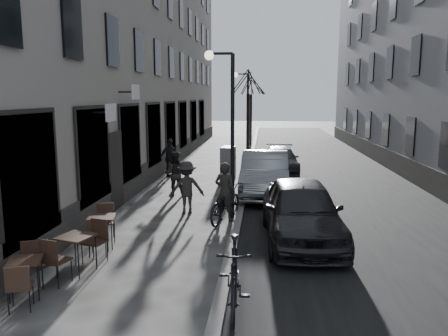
% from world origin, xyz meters
% --- Properties ---
extents(ground, '(120.00, 120.00, 0.00)m').
position_xyz_m(ground, '(0.00, 0.00, 0.00)').
color(ground, '#32302E').
rests_on(ground, ground).
extents(road, '(7.30, 60.00, 0.00)m').
position_xyz_m(road, '(3.85, 16.00, 0.00)').
color(road, black).
rests_on(road, ground).
extents(kerb, '(0.25, 60.00, 0.12)m').
position_xyz_m(kerb, '(0.20, 16.00, 0.06)').
color(kerb, slate).
rests_on(kerb, ground).
extents(building_left, '(4.00, 35.00, 16.00)m').
position_xyz_m(building_left, '(-6.00, 16.50, 8.00)').
color(building_left, gray).
rests_on(building_left, ground).
extents(building_right, '(4.00, 35.00, 16.00)m').
position_xyz_m(building_right, '(9.50, 16.50, 8.00)').
color(building_right, gray).
rests_on(building_right, ground).
extents(streetlamp_near, '(0.90, 0.28, 5.09)m').
position_xyz_m(streetlamp_near, '(-0.17, 6.00, 3.16)').
color(streetlamp_near, black).
rests_on(streetlamp_near, ground).
extents(streetlamp_far, '(0.90, 0.28, 5.09)m').
position_xyz_m(streetlamp_far, '(-0.17, 18.00, 3.16)').
color(streetlamp_far, black).
rests_on(streetlamp_far, ground).
extents(tree_near, '(2.40, 2.40, 5.70)m').
position_xyz_m(tree_near, '(-0.10, 21.00, 4.66)').
color(tree_near, black).
rests_on(tree_near, ground).
extents(tree_far, '(2.40, 2.40, 5.70)m').
position_xyz_m(tree_far, '(-0.10, 27.00, 4.66)').
color(tree_far, black).
rests_on(tree_far, ground).
extents(bistro_set_a, '(0.87, 1.51, 0.87)m').
position_xyz_m(bistro_set_a, '(-3.49, 0.26, 0.45)').
color(bistro_set_a, black).
rests_on(bistro_set_a, ground).
extents(bistro_set_b, '(0.90, 1.71, 0.98)m').
position_xyz_m(bistro_set_b, '(-3.01, 1.45, 0.50)').
color(bistro_set_b, black).
rests_on(bistro_set_b, ground).
extents(bistro_set_c, '(0.78, 1.65, 0.94)m').
position_xyz_m(bistro_set_c, '(-3.07, 3.06, 0.48)').
color(bistro_set_c, black).
rests_on(bistro_set_c, ground).
extents(sign_board, '(0.50, 0.63, 0.98)m').
position_xyz_m(sign_board, '(-4.01, 1.71, 0.40)').
color(sign_board, black).
rests_on(sign_board, ground).
extents(utility_cabinet, '(0.67, 1.06, 1.49)m').
position_xyz_m(utility_cabinet, '(-0.67, 12.51, 0.75)').
color(utility_cabinet, slate).
rests_on(utility_cabinet, ground).
extents(bicycle, '(1.34, 2.23, 1.11)m').
position_xyz_m(bicycle, '(-0.20, 5.69, 0.55)').
color(bicycle, black).
rests_on(bicycle, ground).
extents(cyclist_rider, '(0.76, 0.61, 1.81)m').
position_xyz_m(cyclist_rider, '(-0.20, 5.69, 0.90)').
color(cyclist_rider, '#262321').
rests_on(cyclist_rider, ground).
extents(pedestrian_near, '(0.91, 0.75, 1.69)m').
position_xyz_m(pedestrian_near, '(-2.43, 9.01, 0.84)').
color(pedestrian_near, black).
rests_on(pedestrian_near, ground).
extents(pedestrian_mid, '(1.22, 0.88, 1.71)m').
position_xyz_m(pedestrian_mid, '(-1.50, 6.46, 0.85)').
color(pedestrian_mid, '#2B2826').
rests_on(pedestrian_mid, ground).
extents(pedestrian_far, '(1.06, 1.02, 1.78)m').
position_xyz_m(pedestrian_far, '(-3.48, 12.95, 0.89)').
color(pedestrian_far, black).
rests_on(pedestrian_far, ground).
extents(car_near, '(2.15, 4.83, 1.62)m').
position_xyz_m(car_near, '(1.95, 4.04, 0.81)').
color(car_near, black).
rests_on(car_near, ground).
extents(car_mid, '(1.80, 5.01, 1.65)m').
position_xyz_m(car_mid, '(1.00, 9.41, 0.82)').
color(car_mid, gray).
rests_on(car_mid, ground).
extents(car_far, '(1.78, 4.29, 1.24)m').
position_xyz_m(car_far, '(1.78, 14.54, 0.62)').
color(car_far, '#34363D').
rests_on(car_far, ground).
extents(moped, '(0.71, 2.12, 1.26)m').
position_xyz_m(moped, '(0.47, 0.12, 0.63)').
color(moped, black).
rests_on(moped, ground).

